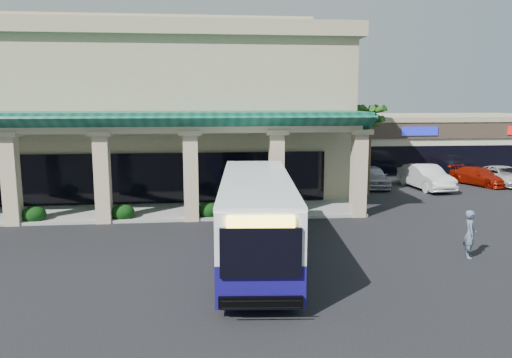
{
  "coord_description": "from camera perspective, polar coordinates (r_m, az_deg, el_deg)",
  "views": [
    {
      "loc": [
        -2.33,
        -20.72,
        6.33
      ],
      "look_at": [
        0.39,
        4.94,
        2.2
      ],
      "focal_mm": 35.0,
      "sensor_mm": 36.0,
      "label": 1
    }
  ],
  "objects": [
    {
      "name": "transit_bus",
      "position": [
        19.78,
        0.05,
        -4.61
      ],
      "size": [
        3.73,
        11.96,
        3.29
      ],
      "primitive_type": null,
      "rotation": [
        0.0,
        0.0,
        -0.08
      ],
      "color": "navy",
      "rests_on": "ground"
    },
    {
      "name": "car_white",
      "position": [
        37.42,
        18.84,
        0.21
      ],
      "size": [
        2.33,
        5.43,
        1.74
      ],
      "primitive_type": "imported",
      "rotation": [
        0.0,
        0.0,
        0.09
      ],
      "color": "white",
      "rests_on": "ground"
    },
    {
      "name": "arcade",
      "position": [
        28.31,
        -17.55,
        1.61
      ],
      "size": [
        30.0,
        6.2,
        5.7
      ],
      "primitive_type": null,
      "color": "#0D503E",
      "rests_on": "ground"
    },
    {
      "name": "car_silver",
      "position": [
        37.13,
        13.13,
        0.27
      ],
      "size": [
        2.24,
        4.77,
        1.58
      ],
      "primitive_type": "imported",
      "rotation": [
        0.0,
        0.0,
        -0.08
      ],
      "color": "#A3A3AF",
      "rests_on": "ground"
    },
    {
      "name": "car_red",
      "position": [
        40.67,
        24.15,
        0.29
      ],
      "size": [
        3.5,
        4.95,
        1.33
      ],
      "primitive_type": "imported",
      "rotation": [
        0.0,
        0.0,
        0.4
      ],
      "color": "#941506",
      "rests_on": "ground"
    },
    {
      "name": "ground",
      "position": [
        21.79,
        0.36,
        -7.79
      ],
      "size": [
        110.0,
        110.0,
        0.0
      ],
      "primitive_type": "plane",
      "color": "black"
    },
    {
      "name": "strip_mall",
      "position": [
        49.27,
        18.4,
        4.12
      ],
      "size": [
        22.5,
        12.5,
        4.9
      ],
      "primitive_type": null,
      "color": "beige",
      "rests_on": "ground"
    },
    {
      "name": "palm_0",
      "position": [
        33.65,
        12.78,
        3.7
      ],
      "size": [
        2.4,
        2.4,
        6.6
      ],
      "primitive_type": null,
      "color": "#1B4512",
      "rests_on": "ground"
    },
    {
      "name": "broadleaf_tree",
      "position": [
        41.1,
        7.84,
        3.53
      ],
      "size": [
        2.6,
        2.6,
        4.81
      ],
      "primitive_type": null,
      "color": "black",
      "rests_on": "ground"
    },
    {
      "name": "pedestrian",
      "position": [
        21.93,
        23.26,
        -5.79
      ],
      "size": [
        0.69,
        0.83,
        1.95
      ],
      "primitive_type": "imported",
      "rotation": [
        0.0,
        0.0,
        1.21
      ],
      "color": "slate",
      "rests_on": "ground"
    },
    {
      "name": "palm_1",
      "position": [
        36.84,
        12.74,
        3.53
      ],
      "size": [
        2.4,
        2.4,
        5.8
      ],
      "primitive_type": null,
      "color": "#1B4512",
      "rests_on": "ground"
    },
    {
      "name": "main_building",
      "position": [
        37.16,
        -14.96,
        7.78
      ],
      "size": [
        30.8,
        14.8,
        11.35
      ],
      "primitive_type": null,
      "color": "tan",
      "rests_on": "ground"
    },
    {
      "name": "car_gray",
      "position": [
        41.47,
        26.46,
        0.33
      ],
      "size": [
        2.38,
        5.04,
        1.39
      ],
      "primitive_type": "imported",
      "rotation": [
        0.0,
        0.0,
        -0.01
      ],
      "color": "silver",
      "rests_on": "ground"
    }
  ]
}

